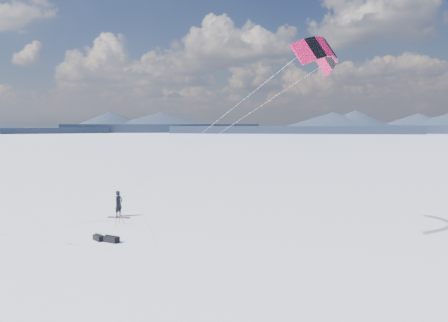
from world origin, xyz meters
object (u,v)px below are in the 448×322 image
Objects in this scene: gear_bag_b at (99,238)px; snowboard at (119,217)px; snowkiter at (119,216)px; tripod at (120,211)px; gear_bag_a at (111,239)px.

snowboard is at bearing 141.00° from gear_bag_b.
snowkiter is at bearing 141.68° from gear_bag_b.
tripod is 1.59× the size of gear_bag_b.
gear_bag_b is (3.94, -5.11, 0.16)m from snowkiter.
gear_bag_a is at bearing 23.26° from gear_bag_b.
gear_bag_b is at bearing -76.63° from tripod.
snowboard is 1.78× the size of gear_bag_a.
gear_bag_a reaches higher than gear_bag_b.
tripod reaches higher than snowkiter.
gear_bag_a is at bearing -140.05° from snowkiter.
tripod is 4.40m from gear_bag_a.
snowkiter is at bearing 128.60° from gear_bag_a.
tripod reaches higher than gear_bag_a.
snowboard is 6.39m from gear_bag_a.
snowkiter is 2.13× the size of gear_bag_b.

